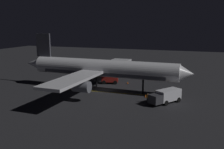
{
  "coord_description": "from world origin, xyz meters",
  "views": [
    {
      "loc": [
        48.45,
        19.95,
        13.71
      ],
      "look_at": [
        0.0,
        2.0,
        3.5
      ],
      "focal_mm": 40.56,
      "sensor_mm": 36.0,
      "label": 1
    }
  ],
  "objects_px": {
    "catering_truck": "(107,78)",
    "ground_crew_worker": "(148,98)",
    "traffic_cone_near_left": "(145,96)",
    "airliner": "(100,69)",
    "baggage_truck": "(166,96)",
    "traffic_cone_near_right": "(128,83)"
  },
  "relations": [
    {
      "from": "catering_truck",
      "to": "ground_crew_worker",
      "type": "height_order",
      "value": "catering_truck"
    },
    {
      "from": "catering_truck",
      "to": "traffic_cone_near_left",
      "type": "height_order",
      "value": "catering_truck"
    },
    {
      "from": "airliner",
      "to": "baggage_truck",
      "type": "relative_size",
      "value": 5.8
    },
    {
      "from": "airliner",
      "to": "catering_truck",
      "type": "bearing_deg",
      "value": -172.6
    },
    {
      "from": "airliner",
      "to": "ground_crew_worker",
      "type": "xyz_separation_m",
      "value": [
        5.79,
        11.51,
        -3.66
      ]
    },
    {
      "from": "traffic_cone_near_left",
      "to": "airliner",
      "type": "bearing_deg",
      "value": -102.61
    },
    {
      "from": "traffic_cone_near_left",
      "to": "traffic_cone_near_right",
      "type": "xyz_separation_m",
      "value": [
        -9.58,
        -6.48,
        0.0
      ]
    },
    {
      "from": "catering_truck",
      "to": "baggage_truck",
      "type": "bearing_deg",
      "value": 54.96
    },
    {
      "from": "airliner",
      "to": "baggage_truck",
      "type": "xyz_separation_m",
      "value": [
        4.67,
        14.55,
        -3.3
      ]
    },
    {
      "from": "airliner",
      "to": "traffic_cone_near_left",
      "type": "relative_size",
      "value": 68.91
    },
    {
      "from": "ground_crew_worker",
      "to": "traffic_cone_near_right",
      "type": "xyz_separation_m",
      "value": [
        -13.06,
        -7.66,
        -0.64
      ]
    },
    {
      "from": "baggage_truck",
      "to": "catering_truck",
      "type": "distance_m",
      "value": 18.74
    },
    {
      "from": "catering_truck",
      "to": "traffic_cone_near_right",
      "type": "bearing_deg",
      "value": 104.3
    },
    {
      "from": "catering_truck",
      "to": "traffic_cone_near_right",
      "type": "relative_size",
      "value": 10.8
    },
    {
      "from": "baggage_truck",
      "to": "catering_truck",
      "type": "height_order",
      "value": "catering_truck"
    },
    {
      "from": "traffic_cone_near_left",
      "to": "ground_crew_worker",
      "type": "bearing_deg",
      "value": 18.66
    },
    {
      "from": "baggage_truck",
      "to": "catering_truck",
      "type": "relative_size",
      "value": 1.1
    },
    {
      "from": "traffic_cone_near_right",
      "to": "baggage_truck",
      "type": "bearing_deg",
      "value": 41.84
    },
    {
      "from": "airliner",
      "to": "baggage_truck",
      "type": "distance_m",
      "value": 15.63
    },
    {
      "from": "baggage_truck",
      "to": "traffic_cone_near_left",
      "type": "xyz_separation_m",
      "value": [
        -2.36,
        -4.21,
        -1.0
      ]
    },
    {
      "from": "airliner",
      "to": "baggage_truck",
      "type": "height_order",
      "value": "airliner"
    },
    {
      "from": "airliner",
      "to": "catering_truck",
      "type": "height_order",
      "value": "airliner"
    }
  ]
}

